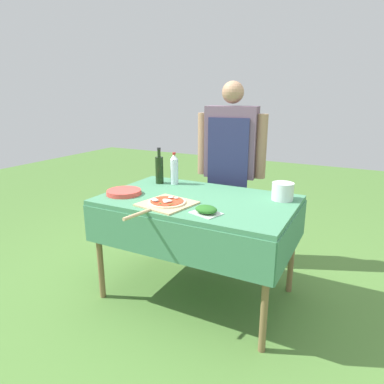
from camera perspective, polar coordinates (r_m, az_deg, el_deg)
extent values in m
plane|color=#517F38|center=(2.92, 0.87, -16.56)|extent=(12.00, 12.00, 0.00)
cube|color=#478960|center=(2.58, 0.95, -1.37)|extent=(1.43, 0.90, 0.04)
cube|color=#478960|center=(2.27, -4.27, -8.22)|extent=(1.43, 0.01, 0.28)
cube|color=#478960|center=(3.02, 4.80, -1.96)|extent=(1.43, 0.01, 0.28)
cube|color=#478960|center=(3.01, -11.41, -2.34)|extent=(0.01, 0.90, 0.28)
cube|color=#478960|center=(2.42, 16.43, -7.24)|extent=(0.01, 0.90, 0.28)
cylinder|color=olive|center=(2.79, -15.14, -9.66)|extent=(0.05, 0.05, 0.78)
cylinder|color=olive|center=(2.21, 12.07, -16.67)|extent=(0.05, 0.05, 0.78)
cylinder|color=olive|center=(3.35, -6.15, -4.77)|extent=(0.05, 0.05, 0.78)
cylinder|color=olive|center=(2.88, 16.37, -8.87)|extent=(0.05, 0.05, 0.78)
cylinder|color=#70604C|center=(3.29, 7.59, -4.64)|extent=(0.12, 0.12, 0.84)
cylinder|color=#70604C|center=(3.33, 4.78, -4.32)|extent=(0.12, 0.12, 0.84)
cube|color=#6B5166|center=(3.13, 6.58, 8.27)|extent=(0.48, 0.25, 0.63)
cube|color=navy|center=(3.07, 5.98, 3.64)|extent=(0.36, 0.06, 0.92)
cylinder|color=#A37A5B|center=(3.08, 11.44, 7.42)|extent=(0.10, 0.10, 0.56)
cylinder|color=#A37A5B|center=(3.21, 1.87, 8.03)|extent=(0.10, 0.10, 0.56)
sphere|color=#A37A5B|center=(3.10, 6.84, 16.18)|extent=(0.19, 0.19, 0.19)
cube|color=#D1B27F|center=(2.43, -4.19, -1.96)|extent=(0.39, 0.39, 0.01)
cylinder|color=#D1B27F|center=(2.23, -9.11, -3.72)|extent=(0.07, 0.23, 0.02)
cylinder|color=beige|center=(2.42, -4.20, -1.69)|extent=(0.27, 0.27, 0.01)
cylinder|color=#D14223|center=(2.42, -4.20, -1.50)|extent=(0.23, 0.23, 0.00)
ellipsoid|color=white|center=(2.41, -4.56, -1.35)|extent=(0.04, 0.05, 0.02)
ellipsoid|color=white|center=(2.41, -4.34, -1.33)|extent=(0.04, 0.04, 0.01)
ellipsoid|color=white|center=(2.38, -4.41, -1.61)|extent=(0.05, 0.05, 0.01)
ellipsoid|color=white|center=(2.47, -3.53, -0.87)|extent=(0.05, 0.05, 0.01)
ellipsoid|color=white|center=(2.38, -3.89, -1.48)|extent=(0.06, 0.06, 0.02)
ellipsoid|color=white|center=(2.46, -2.64, -0.98)|extent=(0.04, 0.03, 0.01)
ellipsoid|color=white|center=(2.40, -6.11, -1.38)|extent=(0.06, 0.05, 0.02)
ellipsoid|color=white|center=(2.43, -6.32, -1.22)|extent=(0.06, 0.06, 0.02)
ellipsoid|color=#286B23|center=(2.36, -5.31, -1.89)|extent=(0.03, 0.03, 0.00)
ellipsoid|color=#286B23|center=(2.34, -3.34, -1.98)|extent=(0.02, 0.03, 0.00)
ellipsoid|color=#286B23|center=(2.32, -3.76, -2.13)|extent=(0.03, 0.02, 0.00)
cylinder|color=black|center=(2.99, -5.45, 3.63)|extent=(0.07, 0.07, 0.23)
cylinder|color=black|center=(2.96, -5.53, 6.44)|extent=(0.03, 0.03, 0.07)
cylinder|color=#232326|center=(2.96, -5.55, 7.22)|extent=(0.03, 0.03, 0.02)
cylinder|color=silver|center=(2.96, -2.96, 3.40)|extent=(0.07, 0.07, 0.22)
cone|color=silver|center=(2.93, -3.00, 5.87)|extent=(0.07, 0.07, 0.04)
cylinder|color=#B22823|center=(2.93, -3.01, 6.43)|extent=(0.03, 0.03, 0.02)
cube|color=silver|center=(2.24, 2.36, -3.54)|extent=(0.22, 0.20, 0.01)
ellipsoid|color=#286B23|center=(2.23, 2.37, -2.90)|extent=(0.19, 0.17, 0.05)
cylinder|color=silver|center=(2.60, 14.87, 0.11)|extent=(0.16, 0.16, 0.13)
cylinder|color=#DB4C42|center=(2.72, -11.25, -0.32)|extent=(0.27, 0.27, 0.00)
cylinder|color=#DB4C42|center=(2.72, -11.26, -0.22)|extent=(0.27, 0.27, 0.00)
cylinder|color=#DB4C42|center=(2.72, -11.26, -0.12)|extent=(0.27, 0.27, 0.00)
cylinder|color=#DB4C42|center=(2.72, -11.27, -0.02)|extent=(0.27, 0.27, 0.00)
cylinder|color=#DB4C42|center=(2.72, -11.27, 0.08)|extent=(0.27, 0.27, 0.00)
cylinder|color=#DB4C42|center=(2.71, -11.28, 0.18)|extent=(0.27, 0.27, 0.00)
cylinder|color=#DB4C42|center=(2.71, -11.28, 0.28)|extent=(0.27, 0.27, 0.00)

